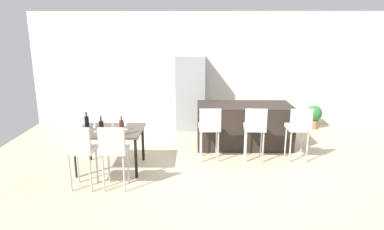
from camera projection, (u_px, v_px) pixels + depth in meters
name	position (u px, v px, depth m)	size (l,w,h in m)	color
ground_plane	(238.00, 165.00, 6.31)	(10.00, 10.00, 0.00)	#C6B28E
back_wall	(226.00, 70.00, 8.72)	(10.00, 0.12, 2.90)	silver
kitchen_island	(244.00, 125.00, 7.25)	(1.99, 0.92, 0.92)	black
bar_chair_left	(210.00, 126.00, 6.38)	(0.42, 0.42, 1.05)	beige
bar_chair_middle	(255.00, 126.00, 6.37)	(0.43, 0.43, 1.05)	beige
bar_chair_right	(299.00, 126.00, 6.37)	(0.41, 0.41, 1.05)	beige
dining_table	(110.00, 133.00, 6.01)	(1.15, 0.91, 0.74)	#4C4238
dining_chair_near	(80.00, 148.00, 5.22)	(0.41, 0.41, 1.05)	beige
dining_chair_far	(114.00, 148.00, 5.21)	(0.41, 0.41, 1.05)	beige
wine_bottle_far	(87.00, 122.00, 6.05)	(0.08, 0.08, 0.30)	black
wine_bottle_right	(101.00, 127.00, 5.77)	(0.08, 0.08, 0.30)	black
wine_bottle_near	(122.00, 127.00, 5.66)	(0.07, 0.07, 0.33)	#471E19
wine_glass_left	(95.00, 125.00, 5.83)	(0.07, 0.07, 0.17)	silver
wine_glass_middle	(112.00, 124.00, 5.91)	(0.07, 0.07, 0.17)	silver
wine_glass_end	(126.00, 123.00, 5.96)	(0.07, 0.07, 0.17)	silver
refrigerator	(190.00, 93.00, 8.44)	(0.72, 0.68, 1.84)	#939699
potted_plant	(314.00, 115.00, 8.54)	(0.40, 0.40, 0.60)	#996B4C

